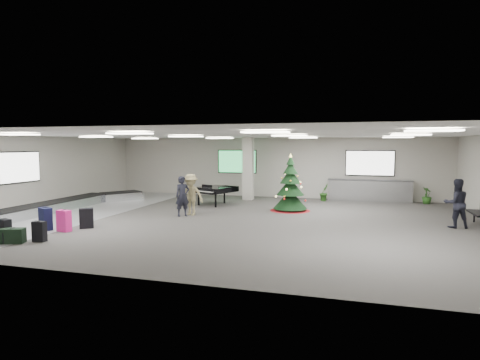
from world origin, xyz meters
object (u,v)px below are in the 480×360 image
(pink_suitcase, at_px, (64,221))
(potted_plant_right, at_px, (427,196))
(grand_piano, at_px, (215,190))
(traveler_a, at_px, (183,196))
(potted_plant_left, at_px, (324,192))
(christmas_tree, at_px, (290,191))
(baggage_carousel, at_px, (60,206))
(traveler_b, at_px, (191,195))
(service_counter, at_px, (369,190))
(traveler_bench, at_px, (456,203))

(pink_suitcase, distance_m, potted_plant_right, 15.92)
(pink_suitcase, xyz_separation_m, grand_piano, (2.78, 6.87, 0.36))
(traveler_a, bearing_deg, potted_plant_left, 5.11)
(pink_suitcase, xyz_separation_m, traveler_a, (2.55, 3.67, 0.45))
(traveler_a, distance_m, potted_plant_left, 7.82)
(potted_plant_right, bearing_deg, christmas_tree, -147.75)
(baggage_carousel, relative_size, christmas_tree, 3.95)
(potted_plant_left, xyz_separation_m, potted_plant_right, (4.81, 0.33, -0.03))
(potted_plant_left, relative_size, potted_plant_right, 1.08)
(grand_piano, distance_m, potted_plant_right, 10.13)
(pink_suitcase, bearing_deg, baggage_carousel, 142.61)
(pink_suitcase, xyz_separation_m, potted_plant_right, (12.42, 9.95, 0.05))
(traveler_b, xyz_separation_m, potted_plant_right, (9.65, 5.98, -0.42))
(service_counter, height_order, traveler_a, traveler_a)
(baggage_carousel, distance_m, grand_piano, 6.78)
(service_counter, xyz_separation_m, traveler_bench, (2.60, -6.01, 0.29))
(pink_suitcase, bearing_deg, potted_plant_left, 62.63)
(baggage_carousel, distance_m, traveler_a, 5.63)
(service_counter, xyz_separation_m, grand_piano, (-7.02, -3.28, 0.17))
(pink_suitcase, height_order, traveler_a, traveler_a)
(service_counter, distance_m, potted_plant_right, 2.63)
(traveler_b, bearing_deg, grand_piano, 93.16)
(traveler_a, bearing_deg, potted_plant_right, -12.06)
(baggage_carousel, relative_size, service_counter, 2.40)
(potted_plant_left, height_order, potted_plant_right, potted_plant_left)
(pink_suitcase, distance_m, traveler_a, 4.49)
(baggage_carousel, xyz_separation_m, potted_plant_left, (10.65, 6.20, 0.22))
(pink_suitcase, bearing_deg, traveler_b, 66.07)
(baggage_carousel, distance_m, service_counter, 14.50)
(pink_suitcase, bearing_deg, christmas_tree, 54.79)
(pink_suitcase, height_order, traveler_bench, traveler_bench)
(grand_piano, height_order, traveler_bench, traveler_bench)
(traveler_b, height_order, traveler_bench, traveler_bench)
(grand_piano, height_order, potted_plant_left, grand_piano)
(grand_piano, relative_size, traveler_bench, 1.27)
(christmas_tree, relative_size, traveler_b, 1.48)
(pink_suitcase, bearing_deg, traveler_bench, 29.44)
(traveler_bench, relative_size, potted_plant_left, 1.92)
(christmas_tree, bearing_deg, pink_suitcase, -136.17)
(service_counter, relative_size, grand_piano, 1.91)
(grand_piano, distance_m, traveler_bench, 10.00)
(pink_suitcase, distance_m, christmas_tree, 8.93)
(traveler_a, bearing_deg, grand_piano, 41.42)
(potted_plant_left, bearing_deg, traveler_bench, -48.89)
(baggage_carousel, relative_size, traveler_a, 6.11)
(service_counter, relative_size, traveler_a, 2.55)
(service_counter, height_order, traveler_bench, traveler_bench)
(pink_suitcase, relative_size, grand_piano, 0.34)
(potted_plant_right, bearing_deg, baggage_carousel, -157.10)
(pink_suitcase, relative_size, christmas_tree, 0.29)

